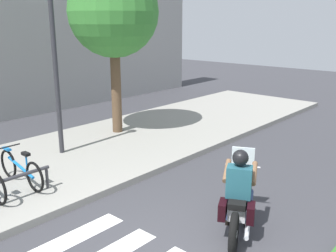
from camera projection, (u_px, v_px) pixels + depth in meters
sidewalk at (16, 176)px, 8.54m from camera, size 24.00×4.40×0.15m
crosswalk_stripe_4 at (47, 251)px, 5.87m from camera, size 2.80×0.40×0.01m
motorcycle at (239, 203)px, 6.40m from camera, size 1.98×1.08×1.25m
rider at (239, 185)px, 6.23m from camera, size 0.76×0.71×1.45m
bicycle_3 at (21, 169)px, 7.80m from camera, size 0.48×1.70×0.76m
street_lamp at (54, 53)px, 9.16m from camera, size 0.28×0.28×4.40m
tree_near_rack at (113, 13)px, 10.77m from camera, size 2.57×2.57×4.95m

